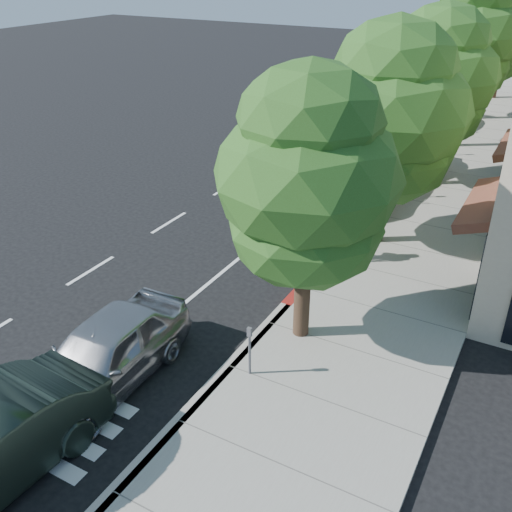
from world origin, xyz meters
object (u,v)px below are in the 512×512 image
Objects in this scene: street_tree_5 at (505,32)px; bicycle at (284,242)px; street_tree_4 at (491,37)px; street_tree_2 at (438,79)px; near_car_a at (104,354)px; cyclist at (339,236)px; silver_suv at (368,182)px; street_tree_3 at (472,37)px; dark_sedan at (397,156)px; street_tree_0 at (307,181)px; pedestrian at (504,180)px; dark_suv_far at (436,92)px; street_tree_1 at (390,114)px; white_pickup at (432,114)px.

bicycle is at bearing -95.11° from street_tree_5.
street_tree_2 is at bearing -90.00° from street_tree_4.
cyclist is at bearing 71.07° from near_car_a.
silver_suv is 13.30m from near_car_a.
street_tree_4 is 20.21m from cyclist.
near_car_a is at bearing -98.14° from street_tree_3.
bicycle is 7.50m from near_car_a.
street_tree_2 reaches higher than bicycle.
dark_sedan is at bearing -105.15° from street_tree_3.
street_tree_0 is 5.32m from cyclist.
street_tree_5 is 19.11m from pedestrian.
street_tree_3 is (0.00, 18.00, 1.02)m from street_tree_0.
street_tree_0 is 27.38m from dark_suv_far.
bicycle is (-2.35, 3.78, -3.76)m from street_tree_0.
street_tree_0 is at bearing -80.95° from dark_suv_far.
cyclist is at bearing -81.39° from dark_suv_far.
street_tree_4 is 11.85m from dark_sedan.
bicycle is at bearing -105.93° from street_tree_2.
street_tree_5 is (0.00, 24.00, -0.16)m from street_tree_1.
street_tree_1 reaches higher than white_pickup.
cyclist reaches higher than dark_suv_far.
cyclist is 0.39× the size of near_car_a.
street_tree_2 reaches higher than dark_suv_far.
pedestrian is at bearing 60.22° from street_tree_1.
street_tree_1 is at bearing -64.90° from silver_suv.
pedestrian is at bearing 66.16° from near_car_a.
white_pickup reaches higher than near_car_a.
white_pickup reaches higher than bicycle.
street_tree_2 reaches higher than street_tree_5.
near_car_a is (-3.10, -3.68, -3.41)m from street_tree_0.
cyclist is (-0.65, 4.13, -3.29)m from street_tree_0.
pedestrian reaches higher than bicycle.
white_pickup is (-0.44, 7.93, 0.04)m from dark_sedan.
street_tree_3 reaches higher than dark_suv_far.
street_tree_1 reaches higher than dark_suv_far.
street_tree_0 reaches higher than dark_sedan.
near_car_a is (-1.55, -13.21, 0.05)m from silver_suv.
near_car_a is (-1.26, -24.44, -0.08)m from white_pickup.
near_car_a is 16.32m from pedestrian.
silver_suv is 0.89× the size of white_pickup.
silver_suv is 1.06× the size of dark_sedan.
near_car_a is at bearing 175.03° from bicycle.
bicycle is 0.37× the size of near_car_a.
street_tree_2 is at bearing 90.00° from street_tree_1.
street_tree_4 is (0.00, 18.00, 0.20)m from street_tree_1.
near_car_a reaches higher than silver_suv.
street_tree_0 is at bearing -147.38° from bicycle.
near_car_a is at bearing -87.51° from dark_suv_far.
pedestrian is at bearing 74.81° from street_tree_0.
street_tree_3 is 1.89× the size of dark_suv_far.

